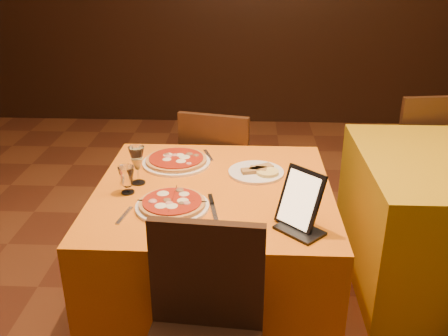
{
  "coord_description": "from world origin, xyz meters",
  "views": [
    {
      "loc": [
        0.06,
        -1.85,
        1.77
      ],
      "look_at": [
        -0.04,
        0.23,
        0.86
      ],
      "focal_mm": 40.0,
      "sensor_mm": 36.0,
      "label": 1
    }
  ],
  "objects_px": {
    "tablet": "(300,199)",
    "chair_side_far": "(412,152)",
    "main_table": "(214,255)",
    "wine_glass": "(137,165)",
    "chair_main_far": "(222,174)",
    "pizza_far": "(176,161)",
    "pizza_near": "(172,205)",
    "water_glass": "(127,180)"
  },
  "relations": [
    {
      "from": "chair_main_far",
      "to": "pizza_far",
      "type": "distance_m",
      "value": 0.65
    },
    {
      "from": "pizza_far",
      "to": "main_table",
      "type": "bearing_deg",
      "value": -52.14
    },
    {
      "from": "chair_main_far",
      "to": "chair_side_far",
      "type": "relative_size",
      "value": 1.0
    },
    {
      "from": "chair_side_far",
      "to": "wine_glass",
      "type": "xyz_separation_m",
      "value": [
        -1.69,
        -1.22,
        0.39
      ]
    },
    {
      "from": "chair_side_far",
      "to": "wine_glass",
      "type": "bearing_deg",
      "value": 27.79
    },
    {
      "from": "chair_main_far",
      "to": "chair_side_far",
      "type": "bearing_deg",
      "value": -148.38
    },
    {
      "from": "pizza_near",
      "to": "pizza_far",
      "type": "distance_m",
      "value": 0.48
    },
    {
      "from": "water_glass",
      "to": "pizza_near",
      "type": "bearing_deg",
      "value": -30.87
    },
    {
      "from": "main_table",
      "to": "pizza_far",
      "type": "bearing_deg",
      "value": 127.86
    },
    {
      "from": "pizza_near",
      "to": "pizza_far",
      "type": "relative_size",
      "value": 0.91
    },
    {
      "from": "main_table",
      "to": "pizza_far",
      "type": "distance_m",
      "value": 0.52
    },
    {
      "from": "chair_side_far",
      "to": "wine_glass",
      "type": "relative_size",
      "value": 4.79
    },
    {
      "from": "pizza_near",
      "to": "wine_glass",
      "type": "distance_m",
      "value": 0.32
    },
    {
      "from": "chair_main_far",
      "to": "water_glass",
      "type": "height_order",
      "value": "chair_main_far"
    },
    {
      "from": "chair_main_far",
      "to": "pizza_near",
      "type": "bearing_deg",
      "value": 93.51
    },
    {
      "from": "pizza_near",
      "to": "tablet",
      "type": "bearing_deg",
      "value": -13.17
    },
    {
      "from": "water_glass",
      "to": "tablet",
      "type": "bearing_deg",
      "value": -18.87
    },
    {
      "from": "pizza_far",
      "to": "chair_main_far",
      "type": "bearing_deg",
      "value": 68.05
    },
    {
      "from": "main_table",
      "to": "wine_glass",
      "type": "xyz_separation_m",
      "value": [
        -0.36,
        0.03,
        0.47
      ]
    },
    {
      "from": "chair_main_far",
      "to": "wine_glass",
      "type": "bearing_deg",
      "value": 77.69
    },
    {
      "from": "main_table",
      "to": "wine_glass",
      "type": "relative_size",
      "value": 5.79
    },
    {
      "from": "pizza_near",
      "to": "wine_glass",
      "type": "height_order",
      "value": "wine_glass"
    },
    {
      "from": "pizza_far",
      "to": "tablet",
      "type": "relative_size",
      "value": 1.44
    },
    {
      "from": "main_table",
      "to": "tablet",
      "type": "height_order",
      "value": "tablet"
    },
    {
      "from": "chair_side_far",
      "to": "pizza_far",
      "type": "height_order",
      "value": "chair_side_far"
    },
    {
      "from": "pizza_near",
      "to": "water_glass",
      "type": "bearing_deg",
      "value": 149.13
    },
    {
      "from": "pizza_far",
      "to": "wine_glass",
      "type": "xyz_separation_m",
      "value": [
        -0.15,
        -0.24,
        0.08
      ]
    },
    {
      "from": "chair_side_far",
      "to": "pizza_near",
      "type": "relative_size",
      "value": 2.85
    },
    {
      "from": "chair_main_far",
      "to": "wine_glass",
      "type": "distance_m",
      "value": 0.93
    },
    {
      "from": "pizza_far",
      "to": "wine_glass",
      "type": "relative_size",
      "value": 1.85
    },
    {
      "from": "chair_main_far",
      "to": "wine_glass",
      "type": "height_order",
      "value": "wine_glass"
    },
    {
      "from": "wine_glass",
      "to": "tablet",
      "type": "height_order",
      "value": "tablet"
    },
    {
      "from": "tablet",
      "to": "wine_glass",
      "type": "bearing_deg",
      "value": -162.01
    },
    {
      "from": "tablet",
      "to": "chair_side_far",
      "type": "bearing_deg",
      "value": 103.18
    },
    {
      "from": "main_table",
      "to": "wine_glass",
      "type": "height_order",
      "value": "wine_glass"
    },
    {
      "from": "tablet",
      "to": "pizza_far",
      "type": "bearing_deg",
      "value": 178.17
    },
    {
      "from": "pizza_far",
      "to": "tablet",
      "type": "height_order",
      "value": "tablet"
    },
    {
      "from": "chair_side_far",
      "to": "pizza_far",
      "type": "bearing_deg",
      "value": 24.33
    },
    {
      "from": "chair_side_far",
      "to": "tablet",
      "type": "xyz_separation_m",
      "value": [
        -0.96,
        -1.58,
        0.41
      ]
    },
    {
      "from": "pizza_near",
      "to": "tablet",
      "type": "distance_m",
      "value": 0.55
    },
    {
      "from": "chair_main_far",
      "to": "tablet",
      "type": "height_order",
      "value": "tablet"
    },
    {
      "from": "main_table",
      "to": "chair_main_far",
      "type": "bearing_deg",
      "value": 90.0
    }
  ]
}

